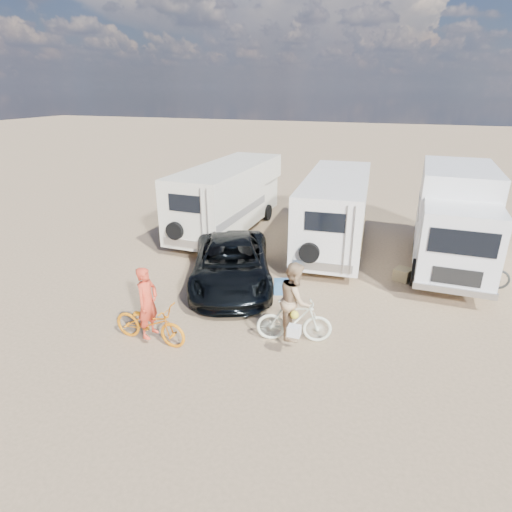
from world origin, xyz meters
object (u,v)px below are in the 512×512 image
(box_truck, at_px, (454,221))
(bike_woman, at_px, (294,321))
(bike_parked, at_px, (477,271))
(rv_main, at_px, (335,213))
(rider_woman, at_px, (295,307))
(rv_left, at_px, (228,199))
(cooler, at_px, (282,287))
(crate, at_px, (403,274))
(dark_suv, at_px, (231,263))
(rider_man, at_px, (148,309))
(bike_man, at_px, (150,323))

(box_truck, height_order, bike_woman, box_truck)
(bike_parked, bearing_deg, rv_main, 67.75)
(rv_main, relative_size, rider_woman, 3.71)
(rv_left, xyz_separation_m, cooler, (3.80, -4.94, -1.20))
(box_truck, bearing_deg, crate, -131.17)
(rv_main, bearing_deg, bike_parked, -26.09)
(dark_suv, height_order, crate, dark_suv)
(rider_woman, height_order, bike_parked, rider_woman)
(rv_left, height_order, bike_parked, rv_left)
(rv_left, bearing_deg, cooler, -50.78)
(bike_parked, distance_m, cooler, 6.09)
(cooler, height_order, crate, cooler)
(rider_woman, relative_size, cooler, 3.66)
(cooler, bearing_deg, rv_left, 108.77)
(rider_man, bearing_deg, box_truck, -41.48)
(box_truck, relative_size, crate, 12.71)
(rider_man, bearing_deg, rv_main, -18.13)
(rider_woman, bearing_deg, rv_main, -12.30)
(rider_woman, xyz_separation_m, bike_parked, (4.60, 4.87, -0.45))
(dark_suv, distance_m, rider_man, 3.73)
(rv_main, distance_m, box_truck, 4.12)
(dark_suv, relative_size, rider_woman, 2.71)
(cooler, distance_m, crate, 4.03)
(rider_man, relative_size, bike_parked, 0.95)
(rv_left, relative_size, bike_woman, 3.88)
(rv_main, distance_m, bike_parked, 5.26)
(dark_suv, bearing_deg, bike_man, -120.91)
(rv_main, relative_size, bike_woman, 3.82)
(cooler, bearing_deg, dark_suv, 158.06)
(rv_left, relative_size, bike_parked, 3.82)
(rv_main, xyz_separation_m, crate, (2.64, -2.27, -1.18))
(bike_man, distance_m, rider_woman, 3.51)
(rv_main, relative_size, bike_parked, 3.75)
(rv_main, xyz_separation_m, rider_man, (-3.08, -8.01, -0.48))
(rv_main, height_order, bike_woman, rv_main)
(bike_man, bearing_deg, rider_woman, -67.41)
(bike_parked, bearing_deg, crate, 97.94)
(bike_man, bearing_deg, rv_main, -18.13)
(rv_left, relative_size, bike_man, 3.65)
(rider_woman, bearing_deg, bike_man, 95.72)
(box_truck, bearing_deg, rider_woman, -120.90)
(bike_woman, relative_size, cooler, 3.56)
(rv_left, relative_size, cooler, 13.81)
(bike_woman, bearing_deg, rv_left, 19.00)
(rv_main, relative_size, rider_man, 3.94)
(rv_main, bearing_deg, cooler, -103.69)
(rv_main, bearing_deg, rider_man, -114.84)
(bike_man, height_order, rider_woman, rider_woman)
(bike_man, relative_size, rider_man, 1.10)
(rv_left, bearing_deg, crate, -19.44)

